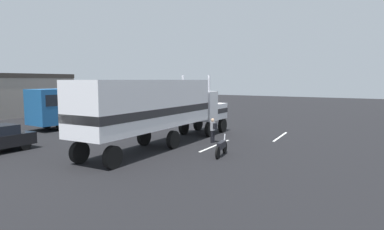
{
  "coord_description": "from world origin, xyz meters",
  "views": [
    {
      "loc": [
        -23.24,
        -13.19,
        4.15
      ],
      "look_at": [
        -2.91,
        -0.48,
        1.6
      ],
      "focal_mm": 30.95,
      "sensor_mm": 36.0,
      "label": 1
    }
  ],
  "objects_px": {
    "person_bystander": "(213,129)",
    "motorcycle": "(221,147)",
    "semi_truck": "(159,106)",
    "parked_bus": "(89,103)"
  },
  "relations": [
    {
      "from": "person_bystander",
      "to": "parked_bus",
      "type": "distance_m",
      "value": 14.13
    },
    {
      "from": "person_bystander",
      "to": "motorcycle",
      "type": "distance_m",
      "value": 3.86
    },
    {
      "from": "parked_bus",
      "to": "motorcycle",
      "type": "height_order",
      "value": "parked_bus"
    },
    {
      "from": "person_bystander",
      "to": "parked_bus",
      "type": "bearing_deg",
      "value": 82.64
    },
    {
      "from": "person_bystander",
      "to": "motorcycle",
      "type": "height_order",
      "value": "person_bystander"
    },
    {
      "from": "person_bystander",
      "to": "semi_truck",
      "type": "bearing_deg",
      "value": 142.18
    },
    {
      "from": "semi_truck",
      "to": "person_bystander",
      "type": "height_order",
      "value": "semi_truck"
    },
    {
      "from": "semi_truck",
      "to": "parked_bus",
      "type": "distance_m",
      "value": 12.64
    },
    {
      "from": "person_bystander",
      "to": "parked_bus",
      "type": "relative_size",
      "value": 0.15
    },
    {
      "from": "semi_truck",
      "to": "motorcycle",
      "type": "relative_size",
      "value": 6.84
    }
  ]
}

